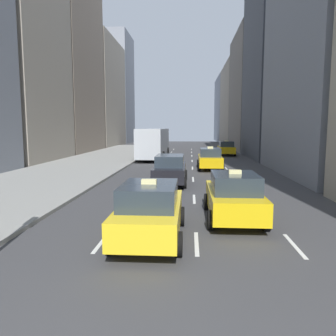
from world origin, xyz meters
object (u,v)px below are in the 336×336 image
taxi_third (226,148)px  sedan_black_near (170,169)px  taxi_lead (234,196)px  taxi_second (210,159)px  city_bus (154,142)px  taxi_fourth (150,211)px

taxi_third → sedan_black_near: bearing=-104.9°
taxi_lead → taxi_second: same height
sedan_black_near → city_bus: 16.86m
taxi_third → taxi_fourth: (-5.60, -30.86, 0.00)m
taxi_second → taxi_third: size_ratio=1.00×
taxi_lead → taxi_fourth: same height
taxi_lead → city_bus: (-5.61, 24.12, 0.91)m
taxi_second → sedan_black_near: (-2.80, -7.12, 0.01)m
taxi_second → sedan_black_near: 7.65m
taxi_third → city_bus: 9.54m
city_bus → taxi_third: bearing=27.6°
taxi_third → taxi_fourth: size_ratio=1.00×
taxi_fourth → sedan_black_near: size_ratio=0.90×
taxi_lead → sedan_black_near: taxi_lead is taller
taxi_fourth → city_bus: (-2.81, 26.46, 0.91)m
taxi_lead → taxi_third: same height
taxi_lead → city_bus: bearing=103.1°
taxi_second → taxi_third: bearing=78.6°
taxi_fourth → sedan_black_near: bearing=90.0°
taxi_second → taxi_third: same height
taxi_second → taxi_fourth: same height
city_bus → taxi_fourth: bearing=-83.9°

